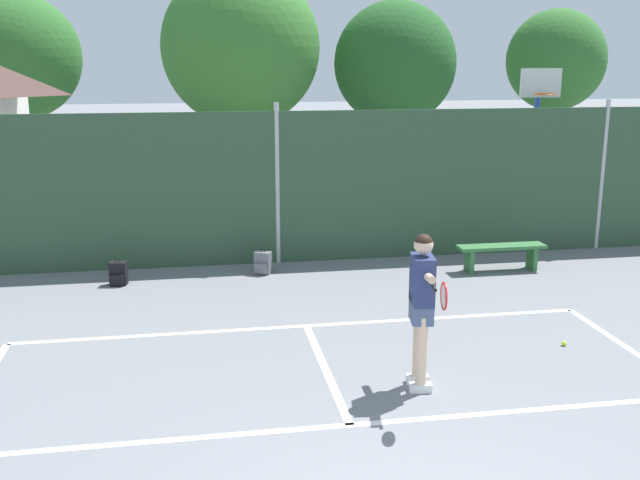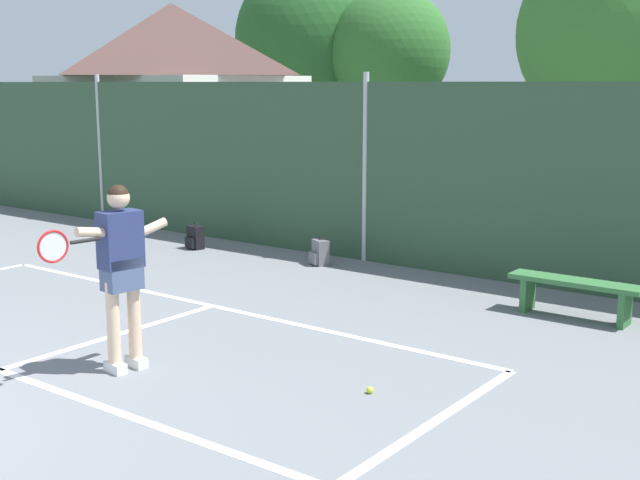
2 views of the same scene
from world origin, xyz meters
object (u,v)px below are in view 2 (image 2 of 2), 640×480
(backpack_grey, at_px, (320,253))
(courtside_bench, at_px, (575,289))
(tennis_player, at_px, (120,261))
(tennis_ball, at_px, (370,390))
(backpack_black, at_px, (195,238))

(backpack_grey, xyz_separation_m, courtside_bench, (4.27, -0.55, 0.17))
(tennis_player, height_order, courtside_bench, tennis_player)
(tennis_ball, height_order, backpack_black, backpack_black)
(backpack_grey, height_order, courtside_bench, courtside_bench)
(tennis_player, relative_size, courtside_bench, 1.16)
(tennis_player, xyz_separation_m, courtside_bench, (2.92, 4.50, -0.75))
(backpack_black, relative_size, backpack_grey, 1.00)
(tennis_player, relative_size, tennis_ball, 28.10)
(backpack_black, relative_size, courtside_bench, 0.29)
(backpack_black, bearing_deg, tennis_ball, -32.08)
(backpack_grey, bearing_deg, tennis_player, -74.97)
(tennis_player, bearing_deg, backpack_black, 128.77)
(tennis_ball, xyz_separation_m, backpack_grey, (-3.67, 4.12, 0.16))
(tennis_ball, height_order, courtside_bench, courtside_bench)
(tennis_ball, distance_m, backpack_black, 7.27)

